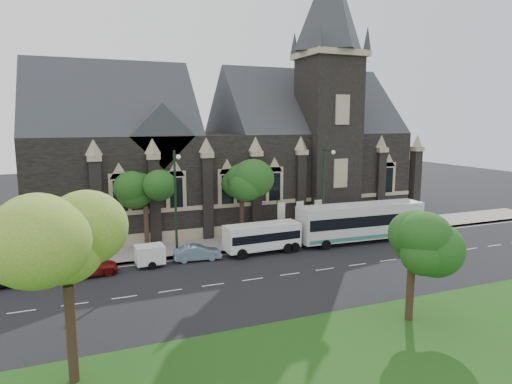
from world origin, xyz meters
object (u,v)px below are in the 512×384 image
banner_flag_center (298,215)px  tree_park_near (71,239)px  tree_walk_left (147,186)px  shuttle_bus (262,236)px  car_far_red (86,267)px  box_trailer (150,255)px  sedan (197,253)px  car_far_black (3,274)px  banner_flag_right (316,213)px  street_lamp_near (324,189)px  banner_flag_left (280,216)px  tree_park_east (413,241)px  tree_walk_right (243,180)px  street_lamp_mid (176,198)px  tour_coach (361,221)px

banner_flag_center → tree_park_near: bearing=-138.5°
tree_walk_left → shuttle_bus: tree_walk_left is taller
tree_walk_left → car_far_red: tree_walk_left is taller
box_trailer → sedan: size_ratio=0.83×
car_far_black → sedan: bearing=-88.2°
shuttle_bus → banner_flag_right: bearing=21.4°
banner_flag_center → banner_flag_right: (2.00, 0.00, 0.00)m
street_lamp_near → car_far_red: street_lamp_near is taller
box_trailer → banner_flag_left: bearing=12.1°
banner_flag_left → box_trailer: bearing=-165.7°
street_lamp_near → banner_flag_center: bearing=131.9°
tree_park_east → banner_flag_right: bearing=77.4°
tree_walk_right → banner_flag_right: tree_walk_right is taller
box_trailer → car_far_red: bearing=-174.8°
street_lamp_mid → shuttle_bus: 8.14m
tree_park_near → banner_flag_center: tree_park_near is taller
tree_park_near → sedan: (9.17, 14.67, -5.78)m
street_lamp_near → banner_flag_right: street_lamp_near is taller
tree_park_east → tree_walk_right: 20.29m
street_lamp_near → car_far_black: bearing=-176.6°
tree_walk_left → box_trailer: tree_walk_left is taller
shuttle_bus → box_trailer: shuttle_bus is taller
tour_coach → car_far_red: size_ratio=2.82×
tree_park_near → street_lamp_mid: street_lamp_mid is taller
tree_park_near → tour_coach: 29.23m
tree_walk_right → street_lamp_near: bearing=-28.1°
tree_walk_right → box_trailer: bearing=-152.9°
tree_park_near → tree_walk_right: 24.58m
car_far_black → banner_flag_left: bearing=-81.1°
banner_flag_right → car_far_red: size_ratio=0.90×
tree_walk_left → tour_coach: bearing=-14.7°
tree_walk_right → car_far_black: (-19.84, -5.21, -5.06)m
shuttle_bus → tour_coach: bearing=-3.3°
street_lamp_near → shuttle_bus: bearing=-169.6°
shuttle_bus → car_far_red: shuttle_bus is taller
tree_park_near → shuttle_bus: bearing=44.3°
banner_flag_right → sedan: 13.37m
sedan → car_far_red: size_ratio=0.88×
banner_flag_right → box_trailer: bearing=-169.0°
shuttle_bus → sedan: (-5.79, 0.06, -0.85)m
tree_park_near → shuttle_bus: size_ratio=1.27×
tree_park_east → street_lamp_near: street_lamp_near is taller
banner_flag_left → car_far_black: size_ratio=0.73×
tree_walk_right → street_lamp_mid: street_lamp_mid is taller
tree_park_near → tree_walk_left: bearing=72.9°
street_lamp_mid → tree_walk_left: bearing=116.5°
banner_flag_left → shuttle_bus: bearing=-134.5°
sedan → car_far_red: 8.61m
tree_walk_right → car_far_black: size_ratio=1.43×
banner_flag_left → shuttle_bus: (-3.10, -3.16, -0.89)m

